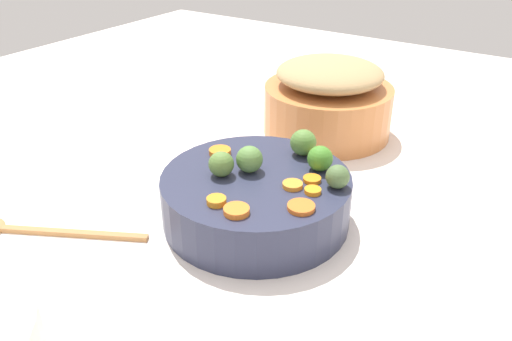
# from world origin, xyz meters

# --- Properties ---
(tabletop) EXTENTS (2.40, 2.40, 0.02)m
(tabletop) POSITION_xyz_m (0.00, 0.00, 0.01)
(tabletop) COLOR white
(tabletop) RESTS_ON ground
(serving_bowl_carrots) EXTENTS (0.30, 0.30, 0.08)m
(serving_bowl_carrots) POSITION_xyz_m (-0.02, 0.01, 0.06)
(serving_bowl_carrots) COLOR #2C3048
(serving_bowl_carrots) RESTS_ON tabletop
(metal_pot) EXTENTS (0.27, 0.27, 0.11)m
(metal_pot) POSITION_xyz_m (-0.08, 0.38, 0.07)
(metal_pot) COLOR #D27E44
(metal_pot) RESTS_ON tabletop
(stuffing_mound) EXTENTS (0.22, 0.22, 0.06)m
(stuffing_mound) POSITION_xyz_m (-0.08, 0.38, 0.15)
(stuffing_mound) COLOR tan
(stuffing_mound) RESTS_ON metal_pot
(carrot_slice_0) EXTENTS (0.05, 0.05, 0.01)m
(carrot_slice_0) POSITION_xyz_m (0.01, -0.09, 0.10)
(carrot_slice_0) COLOR orange
(carrot_slice_0) RESTS_ON serving_bowl_carrots
(carrot_slice_1) EXTENTS (0.05, 0.05, 0.01)m
(carrot_slice_1) POSITION_xyz_m (0.08, -0.03, 0.10)
(carrot_slice_1) COLOR orange
(carrot_slice_1) RESTS_ON serving_bowl_carrots
(carrot_slice_2) EXTENTS (0.04, 0.04, 0.01)m
(carrot_slice_2) POSITION_xyz_m (-0.12, 0.04, 0.10)
(carrot_slice_2) COLOR orange
(carrot_slice_2) RESTS_ON serving_bowl_carrots
(carrot_slice_3) EXTENTS (0.03, 0.03, 0.01)m
(carrot_slice_3) POSITION_xyz_m (0.04, 0.02, 0.10)
(carrot_slice_3) COLOR orange
(carrot_slice_3) RESTS_ON serving_bowl_carrots
(carrot_slice_4) EXTENTS (0.03, 0.03, 0.01)m
(carrot_slice_4) POSITION_xyz_m (0.07, 0.02, 0.10)
(carrot_slice_4) COLOR orange
(carrot_slice_4) RESTS_ON serving_bowl_carrots
(carrot_slice_5) EXTENTS (0.03, 0.03, 0.01)m
(carrot_slice_5) POSITION_xyz_m (0.05, 0.05, 0.10)
(carrot_slice_5) COLOR orange
(carrot_slice_5) RESTS_ON serving_bowl_carrots
(carrot_slice_6) EXTENTS (0.03, 0.03, 0.01)m
(carrot_slice_6) POSITION_xyz_m (0.04, 0.11, 0.10)
(carrot_slice_6) COLOR orange
(carrot_slice_6) RESTS_ON serving_bowl_carrots
(carrot_slice_7) EXTENTS (0.04, 0.04, 0.01)m
(carrot_slice_7) POSITION_xyz_m (-0.03, -0.08, 0.10)
(carrot_slice_7) COLOR orange
(carrot_slice_7) RESTS_ON serving_bowl_carrots
(brussels_sprout_0) EXTENTS (0.04, 0.04, 0.04)m
(brussels_sprout_0) POSITION_xyz_m (0.09, 0.05, 0.12)
(brussels_sprout_0) COLOR #4F6C3C
(brussels_sprout_0) RESTS_ON serving_bowl_carrots
(brussels_sprout_1) EXTENTS (0.04, 0.04, 0.04)m
(brussels_sprout_1) POSITION_xyz_m (-0.07, -0.01, 0.12)
(brussels_sprout_1) COLOR #597E39
(brussels_sprout_1) RESTS_ON serving_bowl_carrots
(brussels_sprout_2) EXTENTS (0.04, 0.04, 0.04)m
(brussels_sprout_2) POSITION_xyz_m (0.05, 0.09, 0.12)
(brussels_sprout_2) COLOR #438528
(brussels_sprout_2) RESTS_ON serving_bowl_carrots
(brussels_sprout_3) EXTENTS (0.04, 0.04, 0.04)m
(brussels_sprout_3) POSITION_xyz_m (-0.04, 0.02, 0.12)
(brussels_sprout_3) COLOR #598640
(brussels_sprout_3) RESTS_ON serving_bowl_carrots
(brussels_sprout_4) EXTENTS (0.04, 0.04, 0.04)m
(brussels_sprout_4) POSITION_xyz_m (-0.00, 0.12, 0.12)
(brussels_sprout_4) COLOR #548137
(brussels_sprout_4) RESTS_ON serving_bowl_carrots
(wooden_spoon) EXTENTS (0.28, 0.16, 0.01)m
(wooden_spoon) POSITION_xyz_m (-0.32, -0.22, 0.03)
(wooden_spoon) COLOR #B17A47
(wooden_spoon) RESTS_ON tabletop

